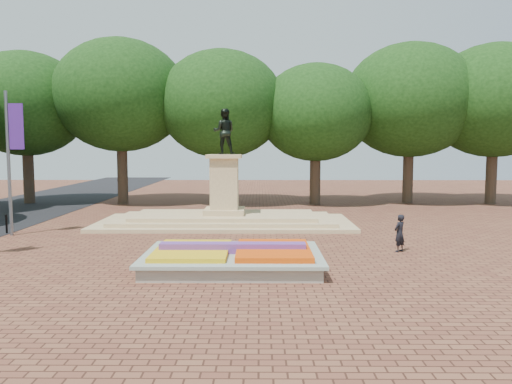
% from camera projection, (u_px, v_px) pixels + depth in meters
% --- Properties ---
extents(ground, '(90.00, 90.00, 0.00)m').
position_uv_depth(ground, '(211.00, 256.00, 19.87)').
color(ground, brown).
rests_on(ground, ground).
extents(flower_bed, '(6.30, 4.30, 0.91)m').
position_uv_depth(flower_bed, '(234.00, 258.00, 17.83)').
color(flower_bed, gray).
rests_on(flower_bed, ground).
extents(monument, '(14.00, 6.00, 6.40)m').
position_uv_depth(monument, '(225.00, 209.00, 27.75)').
color(monument, tan).
rests_on(monument, ground).
extents(tree_row_back, '(44.80, 8.80, 10.43)m').
position_uv_depth(tree_row_back, '(265.00, 115.00, 37.17)').
color(tree_row_back, '#3B2C20').
rests_on(tree_row_back, ground).
extents(pedestrian, '(0.67, 0.65, 1.56)m').
position_uv_depth(pedestrian, '(400.00, 233.00, 20.54)').
color(pedestrian, black).
rests_on(pedestrian, ground).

